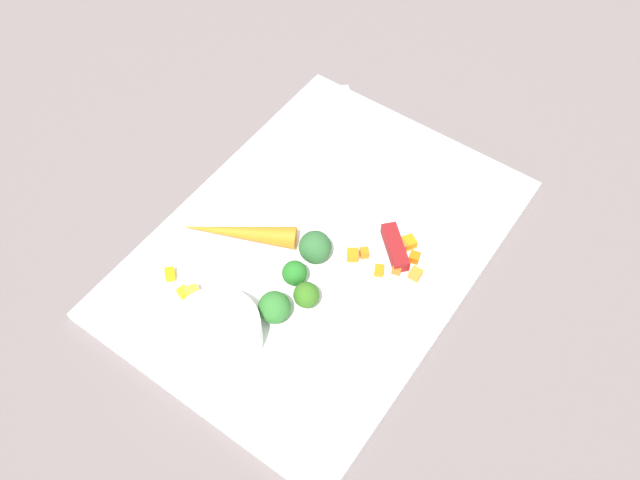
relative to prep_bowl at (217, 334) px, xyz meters
The scene contains 20 objects.
ground_plane 0.19m from the prep_bowl, behind, with size 4.00×4.00×0.00m, color slate.
cutting_board 0.19m from the prep_bowl, behind, with size 0.55×0.40×0.01m, color white.
prep_bowl is the anchor object (origin of this frame).
chef_knife 0.30m from the prep_bowl, behind, with size 0.26×0.28×0.02m.
whole_carrot 0.16m from the prep_bowl, 149.40° to the right, with size 0.03×0.03×0.16m, color orange.
carrot_dice_0 0.25m from the prep_bowl, 149.84° to the left, with size 0.01×0.01×0.01m, color orange.
carrot_dice_1 0.27m from the prep_bowl, 156.11° to the left, with size 0.02×0.01×0.01m, color orange.
carrot_dice_2 0.21m from the prep_bowl, 162.15° to the left, with size 0.02×0.02×0.01m, color orange.
carrot_dice_3 0.28m from the prep_bowl, 151.36° to the left, with size 0.01×0.01×0.01m, color orange.
carrot_dice_4 0.28m from the prep_bowl, 156.20° to the left, with size 0.02×0.02×0.01m, color orange.
carrot_dice_5 0.27m from the prep_bowl, 146.42° to the left, with size 0.01×0.02×0.01m, color orange.
carrot_dice_6 0.22m from the prep_bowl, 160.46° to the left, with size 0.01×0.01×0.01m, color orange.
carrot_dice_7 0.23m from the prep_bowl, 152.07° to the left, with size 0.01×0.01×0.01m, color orange.
pepper_dice_0 0.09m from the prep_bowl, 107.40° to the right, with size 0.01×0.01×0.01m, color yellow.
pepper_dice_1 0.08m from the prep_bowl, 113.91° to the right, with size 0.02×0.02×0.02m, color yellow.
pepper_dice_2 0.12m from the prep_bowl, 107.56° to the right, with size 0.02×0.01×0.01m, color yellow.
broccoli_floret_0 0.08m from the prep_bowl, 154.79° to the left, with size 0.04×0.04×0.04m.
broccoli_floret_1 0.12m from the prep_bowl, 152.55° to the left, with size 0.03×0.03×0.04m.
broccoli_floret_2 0.17m from the prep_bowl, behind, with size 0.04×0.04×0.04m.
broccoli_floret_3 0.13m from the prep_bowl, 169.38° to the left, with size 0.03×0.03×0.04m.
Camera 1 is at (0.42, 0.30, 0.77)m, focal length 38.08 mm.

